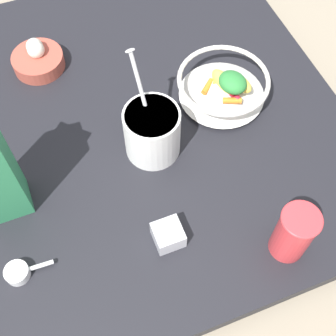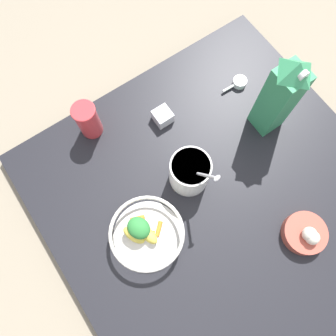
# 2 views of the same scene
# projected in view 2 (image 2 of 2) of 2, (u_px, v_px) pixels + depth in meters

# --- Properties ---
(ground_plane) EXTENTS (6.00, 6.00, 0.00)m
(ground_plane) POSITION_uv_depth(u_px,v_px,m) (215.00, 199.00, 0.97)
(ground_plane) COLOR gray
(countertop) EXTENTS (0.93, 0.93, 0.04)m
(countertop) POSITION_uv_depth(u_px,v_px,m) (216.00, 198.00, 0.95)
(countertop) COLOR black
(countertop) RESTS_ON ground_plane
(fruit_bowl) EXTENTS (0.20, 0.20, 0.08)m
(fruit_bowl) POSITION_uv_depth(u_px,v_px,m) (146.00, 234.00, 0.86)
(fruit_bowl) COLOR silver
(fruit_bowl) RESTS_ON countertop
(milk_carton) EXTENTS (0.08, 0.08, 0.29)m
(milk_carton) POSITION_uv_depth(u_px,v_px,m) (280.00, 97.00, 0.87)
(milk_carton) COLOR #338C59
(milk_carton) RESTS_ON countertop
(yogurt_tub) EXTENTS (0.11, 0.14, 0.21)m
(yogurt_tub) POSITION_uv_depth(u_px,v_px,m) (190.00, 172.00, 0.89)
(yogurt_tub) COLOR white
(yogurt_tub) RESTS_ON countertop
(drinking_cup) EXTENTS (0.07, 0.07, 0.12)m
(drinking_cup) POSITION_uv_depth(u_px,v_px,m) (88.00, 120.00, 0.93)
(drinking_cup) COLOR #DB383D
(drinking_cup) RESTS_ON countertop
(spice_jar) EXTENTS (0.05, 0.05, 0.04)m
(spice_jar) POSITION_uv_depth(u_px,v_px,m) (163.00, 117.00, 0.99)
(spice_jar) COLOR silver
(spice_jar) RESTS_ON countertop
(measuring_scoop) EXTENTS (0.09, 0.04, 0.02)m
(measuring_scoop) POSITION_uv_depth(u_px,v_px,m) (239.00, 83.00, 1.04)
(measuring_scoop) COLOR white
(measuring_scoop) RESTS_ON countertop
(garlic_bowl) EXTENTS (0.12, 0.12, 0.07)m
(garlic_bowl) POSITION_uv_depth(u_px,v_px,m) (305.00, 234.00, 0.88)
(garlic_bowl) COLOR #B24C3D
(garlic_bowl) RESTS_ON countertop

